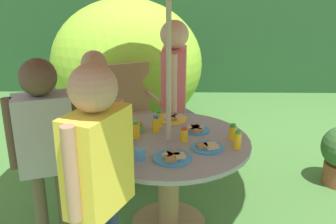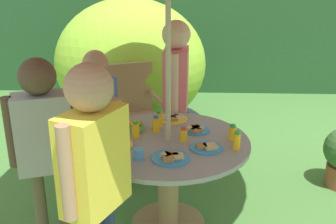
% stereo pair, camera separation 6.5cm
% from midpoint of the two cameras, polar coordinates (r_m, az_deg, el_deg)
% --- Properties ---
extents(hedge_backdrop, '(9.00, 0.70, 1.68)m').
position_cam_midpoint_polar(hedge_backdrop, '(6.46, 0.25, 10.85)').
color(hedge_backdrop, '#234C28').
rests_on(hedge_backdrop, ground_plane).
extents(garden_table, '(1.16, 1.16, 0.71)m').
position_cam_midpoint_polar(garden_table, '(2.98, -0.54, -7.41)').
color(garden_table, '#93704C').
rests_on(garden_table, ground_plane).
extents(wooden_chair, '(0.66, 0.63, 0.97)m').
position_cam_midpoint_polar(wooden_chair, '(4.02, -6.13, 0.48)').
color(wooden_chair, tan).
rests_on(wooden_chair, ground_plane).
extents(dome_tent, '(2.12, 2.12, 1.53)m').
position_cam_midpoint_polar(dome_tent, '(4.88, -6.20, 6.64)').
color(dome_tent, '#8CC633').
rests_on(dome_tent, ground_plane).
extents(child_in_pink_shirt, '(0.25, 0.48, 1.44)m').
position_cam_midpoint_polar(child_in_pink_shirt, '(3.59, 0.35, 4.51)').
color(child_in_pink_shirt, '#3F3F47').
rests_on(child_in_pink_shirt, ground_plane).
extents(child_in_blue_shirt, '(0.36, 0.35, 1.24)m').
position_cam_midpoint_polar(child_in_blue_shirt, '(3.45, -10.52, 1.16)').
color(child_in_blue_shirt, '#3F3F47').
rests_on(child_in_blue_shirt, ground_plane).
extents(child_in_grey_shirt, '(0.44, 0.30, 1.36)m').
position_cam_midpoint_polar(child_in_grey_shirt, '(2.72, -17.58, -2.99)').
color(child_in_grey_shirt, brown).
rests_on(child_in_grey_shirt, ground_plane).
extents(child_in_yellow_shirt, '(0.35, 0.45, 1.45)m').
position_cam_midpoint_polar(child_in_yellow_shirt, '(2.15, -10.66, -6.91)').
color(child_in_yellow_shirt, navy).
rests_on(child_in_yellow_shirt, ground_plane).
extents(snack_bowl, '(0.14, 0.14, 0.07)m').
position_cam_midpoint_polar(snack_bowl, '(3.07, -5.29, -1.89)').
color(snack_bowl, '#66B259').
rests_on(snack_bowl, garden_table).
extents(plate_near_left, '(0.25, 0.25, 0.03)m').
position_cam_midpoint_polar(plate_near_left, '(2.62, -0.07, -6.35)').
color(plate_near_left, '#338CD8').
rests_on(plate_near_left, garden_table).
extents(plate_mid_right, '(0.22, 0.22, 0.03)m').
position_cam_midpoint_polar(plate_mid_right, '(2.78, 4.86, -4.89)').
color(plate_mid_right, '#338CD8').
rests_on(plate_mid_right, garden_table).
extents(plate_back_edge, '(0.20, 0.20, 0.03)m').
position_cam_midpoint_polar(plate_back_edge, '(3.05, 3.28, -2.40)').
color(plate_back_edge, '#338CD8').
rests_on(plate_back_edge, garden_table).
extents(plate_far_right, '(0.24, 0.24, 0.03)m').
position_cam_midpoint_polar(plate_far_right, '(2.82, -7.93, -4.59)').
color(plate_far_right, yellow).
rests_on(plate_far_right, garden_table).
extents(plate_near_right, '(0.24, 0.24, 0.03)m').
position_cam_midpoint_polar(plate_near_right, '(3.26, -0.04, -0.88)').
color(plate_near_right, yellow).
rests_on(plate_near_right, garden_table).
extents(juice_bottle_far_left, '(0.05, 0.05, 0.13)m').
position_cam_midpoint_polar(juice_bottle_far_left, '(3.10, -1.93, -1.04)').
color(juice_bottle_far_left, yellow).
rests_on(juice_bottle_far_left, garden_table).
extents(juice_bottle_center_front, '(0.06, 0.06, 0.13)m').
position_cam_midpoint_polar(juice_bottle_center_front, '(2.92, -5.16, -2.56)').
color(juice_bottle_center_front, yellow).
rests_on(juice_bottle_center_front, garden_table).
extents(juice_bottle_center_back, '(0.05, 0.05, 0.13)m').
position_cam_midpoint_polar(juice_bottle_center_back, '(2.78, 9.03, -3.92)').
color(juice_bottle_center_back, yellow).
rests_on(juice_bottle_center_back, garden_table).
extents(juice_bottle_mid_left, '(0.05, 0.05, 0.10)m').
position_cam_midpoint_polar(juice_bottle_mid_left, '(2.86, 1.61, -3.19)').
color(juice_bottle_mid_left, yellow).
rests_on(juice_bottle_mid_left, garden_table).
extents(juice_bottle_front_edge, '(0.06, 0.06, 0.13)m').
position_cam_midpoint_polar(juice_bottle_front_edge, '(3.01, -2.33, -1.73)').
color(juice_bottle_front_edge, yellow).
rests_on(juice_bottle_front_edge, garden_table).
extents(juice_bottle_spot_a, '(0.05, 0.05, 0.11)m').
position_cam_midpoint_polar(juice_bottle_spot_a, '(2.64, -9.21, -5.52)').
color(juice_bottle_spot_a, yellow).
rests_on(juice_bottle_spot_a, garden_table).
extents(juice_bottle_spot_b, '(0.06, 0.06, 0.12)m').
position_cam_midpoint_polar(juice_bottle_spot_b, '(2.92, 8.42, -2.83)').
color(juice_bottle_spot_b, yellow).
rests_on(juice_bottle_spot_b, garden_table).
extents(cup_near, '(0.07, 0.07, 0.07)m').
position_cam_midpoint_polar(cup_near, '(2.61, -4.66, -5.91)').
color(cup_near, '#4C99D8').
rests_on(cup_near, garden_table).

